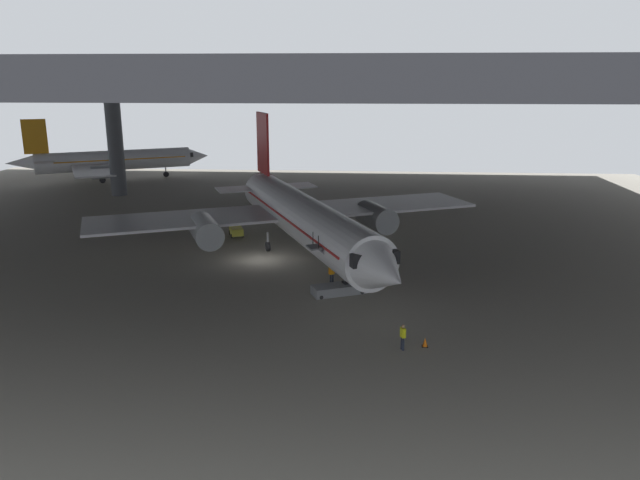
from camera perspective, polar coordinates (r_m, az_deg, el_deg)
The scene contains 9 objects.
ground_plane at distance 54.22m, azimuth -5.63°, elevation -1.90°, with size 110.00×110.00×0.00m, color gray.
hangar_structure at distance 65.57m, azimuth -3.98°, elevation 14.84°, with size 121.00×99.00×16.22m.
airplane_main at distance 54.74m, azimuth -1.76°, elevation 2.20°, with size 37.28×37.25×12.17m.
boarding_stairs at distance 45.45m, azimuth 1.68°, elevation -4.19°, with size 4.54×3.04×4.81m.
crew_worker_near_nose at distance 36.61m, azimuth 7.81°, elevation -8.90°, with size 0.35×0.50×1.61m.
crew_worker_by_stairs at distance 47.33m, azimuth 1.11°, elevation -3.10°, with size 0.50×0.36×1.72m.
airplane_distant at distance 102.17m, azimuth -19.09°, elevation 7.09°, with size 28.31×28.58×9.88m.
traffic_cone_orange at distance 37.46m, azimuth 9.87°, elevation -9.47°, with size 0.36×0.36×0.60m.
baggage_tug at distance 62.75m, azimuth -7.89°, elevation 0.85°, with size 1.91×2.48×0.90m.
Camera 1 is at (9.19, -51.11, 15.60)m, focal length 33.98 mm.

